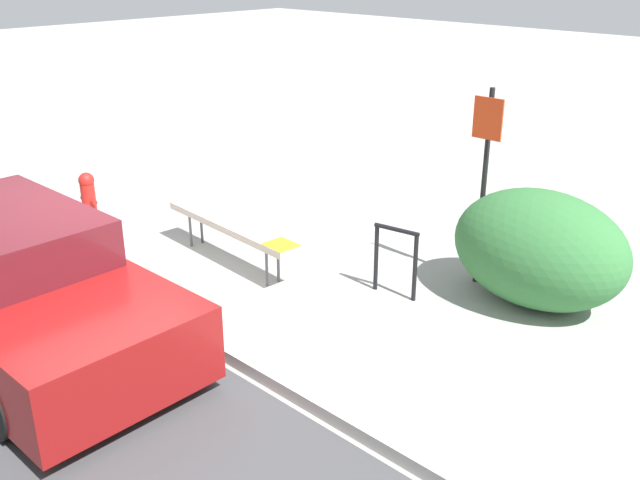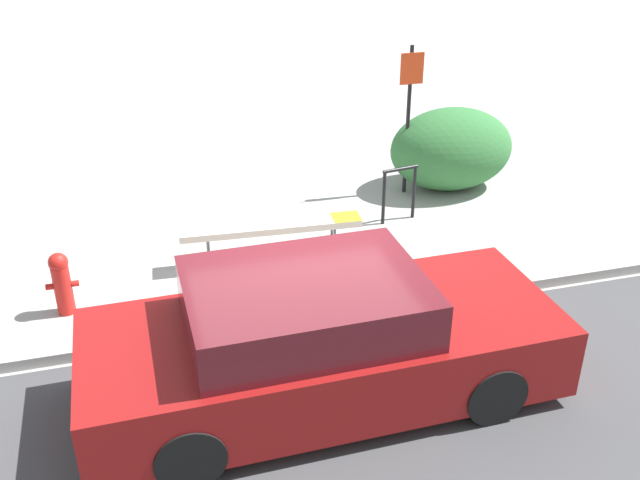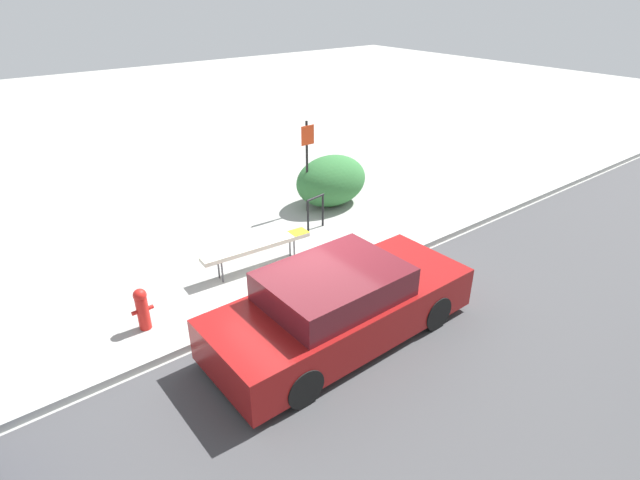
% 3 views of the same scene
% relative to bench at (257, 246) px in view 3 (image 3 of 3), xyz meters
% --- Properties ---
extents(ground_plane, '(60.00, 60.00, 0.00)m').
position_rel_bench_xyz_m(ground_plane, '(0.10, -1.46, -0.50)').
color(ground_plane, '#9E9E99').
extents(curb, '(60.00, 0.20, 0.13)m').
position_rel_bench_xyz_m(curb, '(0.10, -1.46, -0.43)').
color(curb, '#A8A8A3').
rests_on(curb, ground_plane).
extents(bench, '(2.34, 0.46, 0.56)m').
position_rel_bench_xyz_m(bench, '(0.00, 0.00, 0.00)').
color(bench, '#515156').
rests_on(bench, ground_plane).
extents(bike_rack, '(0.55, 0.14, 0.83)m').
position_rel_bench_xyz_m(bike_rack, '(2.01, 0.72, 0.01)').
color(bike_rack, black).
rests_on(bike_rack, ground_plane).
extents(sign_post, '(0.36, 0.08, 2.30)m').
position_rel_bench_xyz_m(sign_post, '(2.48, 1.67, 0.89)').
color(sign_post, black).
rests_on(sign_post, ground_plane).
extents(fire_hydrant, '(0.36, 0.22, 0.77)m').
position_rel_bench_xyz_m(fire_hydrant, '(-2.55, -0.53, -0.09)').
color(fire_hydrant, red).
rests_on(fire_hydrant, ground_plane).
extents(shrub_hedge, '(1.98, 1.40, 1.29)m').
position_rel_bench_xyz_m(shrub_hedge, '(3.24, 1.66, 0.15)').
color(shrub_hedge, '#337038').
rests_on(shrub_hedge, ground_plane).
extents(parked_car_near, '(4.47, 1.81, 1.31)m').
position_rel_bench_xyz_m(parked_car_near, '(-0.13, -2.72, 0.12)').
color(parked_car_near, black).
rests_on(parked_car_near, ground_plane).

